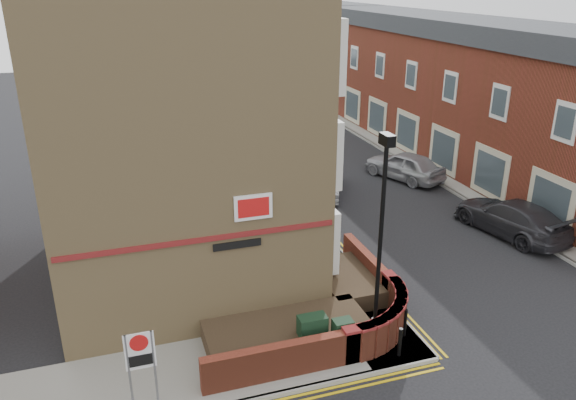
# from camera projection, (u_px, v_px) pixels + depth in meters

# --- Properties ---
(ground) EXTENTS (120.00, 120.00, 0.00)m
(ground) POSITION_uv_depth(u_px,v_px,m) (339.00, 382.00, 15.04)
(ground) COLOR black
(ground) RESTS_ON ground
(pavement_corner) EXTENTS (13.00, 3.00, 0.12)m
(pavement_corner) POSITION_uv_depth(u_px,v_px,m) (200.00, 372.00, 15.33)
(pavement_corner) COLOR gray
(pavement_corner) RESTS_ON ground
(pavement_main) EXTENTS (2.00, 32.00, 0.12)m
(pavement_main) POSITION_uv_depth(u_px,v_px,m) (256.00, 181.00, 29.72)
(pavement_main) COLOR gray
(pavement_main) RESTS_ON ground
(pavement_far) EXTENTS (4.00, 40.00, 0.12)m
(pavement_far) POSITION_uv_depth(u_px,v_px,m) (468.00, 177.00, 30.24)
(pavement_far) COLOR gray
(pavement_far) RESTS_ON ground
(kerb_main_near) EXTENTS (0.15, 32.00, 0.12)m
(kerb_main_near) POSITION_uv_depth(u_px,v_px,m) (274.00, 179.00, 30.01)
(kerb_main_near) COLOR gray
(kerb_main_near) RESTS_ON ground
(kerb_main_far) EXTENTS (0.15, 40.00, 0.12)m
(kerb_main_far) POSITION_uv_depth(u_px,v_px,m) (435.00, 181.00, 29.66)
(kerb_main_far) COLOR gray
(kerb_main_far) RESTS_ON ground
(yellow_lines_main) EXTENTS (0.28, 32.00, 0.01)m
(yellow_lines_main) POSITION_uv_depth(u_px,v_px,m) (279.00, 179.00, 30.10)
(yellow_lines_main) COLOR gold
(yellow_lines_main) RESTS_ON ground
(corner_building) EXTENTS (8.95, 10.40, 13.60)m
(corner_building) POSITION_uv_depth(u_px,v_px,m) (176.00, 100.00, 18.98)
(corner_building) COLOR #A58757
(corner_building) RESTS_ON ground
(garden_wall) EXTENTS (6.80, 6.00, 1.20)m
(garden_wall) POSITION_uv_depth(u_px,v_px,m) (307.00, 330.00, 17.25)
(garden_wall) COLOR maroon
(garden_wall) RESTS_ON ground
(lamppost) EXTENTS (0.25, 0.50, 6.30)m
(lamppost) POSITION_uv_depth(u_px,v_px,m) (380.00, 243.00, 15.32)
(lamppost) COLOR black
(lamppost) RESTS_ON pavement_corner
(utility_cabinet_large) EXTENTS (0.80, 0.45, 1.20)m
(utility_cabinet_large) POSITION_uv_depth(u_px,v_px,m) (312.00, 335.00, 15.83)
(utility_cabinet_large) COLOR black
(utility_cabinet_large) RESTS_ON pavement_corner
(utility_cabinet_small) EXTENTS (0.55, 0.40, 1.10)m
(utility_cabinet_small) POSITION_uv_depth(u_px,v_px,m) (342.00, 337.00, 15.82)
(utility_cabinet_small) COLOR black
(utility_cabinet_small) RESTS_ON pavement_corner
(bollard_near) EXTENTS (0.11, 0.11, 0.90)m
(bollard_near) POSITION_uv_depth(u_px,v_px,m) (400.00, 342.00, 15.76)
(bollard_near) COLOR black
(bollard_near) RESTS_ON pavement_corner
(bollard_far) EXTENTS (0.11, 0.11, 0.90)m
(bollard_far) POSITION_uv_depth(u_px,v_px,m) (405.00, 323.00, 16.63)
(bollard_far) COLOR black
(bollard_far) RESTS_ON pavement_corner
(zone_sign) EXTENTS (0.72, 0.07, 2.20)m
(zone_sign) POSITION_uv_depth(u_px,v_px,m) (141.00, 357.00, 13.43)
(zone_sign) COLOR slate
(zone_sign) RESTS_ON pavement_corner
(far_terrace) EXTENTS (5.40, 30.40, 8.00)m
(far_terrace) POSITION_uv_depth(u_px,v_px,m) (457.00, 89.00, 32.73)
(far_terrace) COLOR maroon
(far_terrace) RESTS_ON ground
(far_terrace_cream) EXTENTS (5.40, 12.40, 8.00)m
(far_terrace_cream) POSITION_uv_depth(u_px,v_px,m) (325.00, 48.00, 51.27)
(far_terrace_cream) COLOR beige
(far_terrace_cream) RESTS_ON ground
(tree_near) EXTENTS (3.64, 3.65, 6.70)m
(tree_near) POSITION_uv_depth(u_px,v_px,m) (265.00, 101.00, 26.28)
(tree_near) COLOR #382B1E
(tree_near) RESTS_ON pavement_main
(tree_mid) EXTENTS (4.03, 4.03, 7.42)m
(tree_mid) POSITION_uv_depth(u_px,v_px,m) (228.00, 66.00, 33.16)
(tree_mid) COLOR #382B1E
(tree_mid) RESTS_ON pavement_main
(tree_far) EXTENTS (3.81, 3.81, 7.00)m
(tree_far) POSITION_uv_depth(u_px,v_px,m) (204.00, 55.00, 40.33)
(tree_far) COLOR #382B1E
(tree_far) RESTS_ON pavement_main
(traffic_light_assembly) EXTENTS (0.20, 0.16, 4.20)m
(traffic_light_assembly) POSITION_uv_depth(u_px,v_px,m) (226.00, 97.00, 36.78)
(traffic_light_assembly) COLOR black
(traffic_light_assembly) RESTS_ON pavement_main
(silver_car_near) EXTENTS (3.18, 4.61, 1.44)m
(silver_car_near) POSITION_uv_depth(u_px,v_px,m) (325.00, 179.00, 27.96)
(silver_car_near) COLOR #979A9E
(silver_car_near) RESTS_ON ground
(red_car_main) EXTENTS (2.53, 4.44, 1.17)m
(red_car_main) POSITION_uv_depth(u_px,v_px,m) (268.00, 152.00, 32.87)
(red_car_main) COLOR maroon
(red_car_main) RESTS_ON ground
(grey_car_far) EXTENTS (3.01, 5.45, 1.50)m
(grey_car_far) POSITION_uv_depth(u_px,v_px,m) (511.00, 217.00, 23.49)
(grey_car_far) COLOR #2A292E
(grey_car_far) RESTS_ON ground
(silver_car_far) EXTENTS (3.38, 4.82, 1.52)m
(silver_car_far) POSITION_uv_depth(u_px,v_px,m) (404.00, 165.00, 29.90)
(silver_car_far) COLOR #9B9CA3
(silver_car_far) RESTS_ON ground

